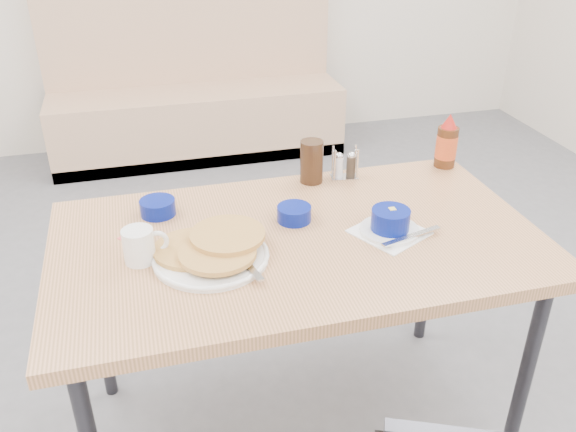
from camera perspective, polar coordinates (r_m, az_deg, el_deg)
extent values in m
cube|color=tan|center=(4.20, -8.38, 8.71)|extent=(1.90, 0.55, 0.45)
cube|color=tan|center=(4.27, -9.27, 15.94)|extent=(1.90, 0.12, 1.00)
cube|color=#2D2D33|center=(4.26, -8.20, 6.38)|extent=(1.90, 0.55, 0.08)
cube|color=tan|center=(1.77, 0.93, -2.47)|extent=(1.40, 0.80, 0.04)
cylinder|color=#2D2D33|center=(2.01, 21.30, -13.84)|extent=(0.04, 0.04, 0.72)
cylinder|color=#2D2D33|center=(2.21, -17.39, -8.73)|extent=(0.04, 0.04, 0.72)
cylinder|color=#2D2D33|center=(2.43, 13.02, -4.26)|extent=(0.04, 0.04, 0.72)
cylinder|color=white|center=(1.66, -7.22, -3.82)|extent=(0.31, 0.31, 0.02)
cylinder|color=gold|center=(1.68, -9.03, -3.04)|extent=(0.21, 0.21, 0.01)
cylinder|color=gold|center=(1.63, -6.62, -3.47)|extent=(0.21, 0.21, 0.01)
cylinder|color=gold|center=(1.68, -5.68, -1.76)|extent=(0.21, 0.21, 0.01)
cube|color=silver|center=(1.59, -3.61, -4.79)|extent=(0.05, 0.14, 0.01)
cylinder|color=white|center=(1.67, -13.79, -2.71)|extent=(0.08, 0.08, 0.10)
cylinder|color=black|center=(1.65, -13.96, -1.45)|extent=(0.07, 0.07, 0.00)
torus|color=white|center=(1.68, -12.23, -2.44)|extent=(0.07, 0.02, 0.07)
cube|color=white|center=(1.80, 9.46, -1.50)|extent=(0.25, 0.25, 0.00)
cylinder|color=white|center=(1.80, 9.48, -1.30)|extent=(0.17, 0.17, 0.01)
cylinder|color=navy|center=(1.78, 9.57, -0.31)|extent=(0.11, 0.11, 0.06)
cylinder|color=white|center=(1.77, 9.63, 0.38)|extent=(0.10, 0.10, 0.01)
cube|color=#F4DB60|center=(1.77, 9.73, 0.59)|extent=(0.02, 0.02, 0.01)
cube|color=silver|center=(1.76, 11.49, -1.85)|extent=(0.20, 0.07, 0.01)
cylinder|color=navy|center=(1.90, -12.09, 0.81)|extent=(0.11, 0.11, 0.05)
cylinder|color=navy|center=(1.83, 0.58, 0.23)|extent=(0.10, 0.10, 0.05)
cylinder|color=#321D0F|center=(2.05, 2.23, 5.11)|extent=(0.10, 0.10, 0.15)
cube|color=silver|center=(2.12, 5.29, 3.67)|extent=(0.10, 0.07, 0.00)
cylinder|color=silver|center=(2.07, 4.40, 4.78)|extent=(0.01, 0.01, 0.11)
cylinder|color=silver|center=(2.08, 6.51, 4.86)|extent=(0.01, 0.01, 0.11)
cylinder|color=silver|center=(2.10, 4.22, 5.21)|extent=(0.01, 0.01, 0.11)
cylinder|color=silver|center=(2.12, 6.29, 5.29)|extent=(0.01, 0.01, 0.11)
cylinder|color=silver|center=(2.10, 4.76, 4.59)|extent=(0.03, 0.03, 0.07)
cylinder|color=#3F3326|center=(2.10, 5.91, 4.63)|extent=(0.03, 0.03, 0.07)
cylinder|color=#47230F|center=(2.24, 14.59, 6.27)|extent=(0.07, 0.07, 0.15)
cylinder|color=orange|center=(2.24, 14.60, 6.33)|extent=(0.07, 0.07, 0.08)
cone|color=red|center=(2.20, 14.90, 8.60)|extent=(0.06, 0.06, 0.05)
cube|color=#D9484F|center=(1.82, -15.01, -1.89)|extent=(0.05, 0.05, 0.00)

